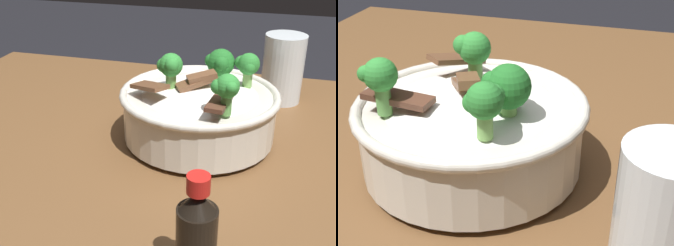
% 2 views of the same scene
% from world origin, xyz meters
% --- Properties ---
extents(rice_bowl, '(0.25, 0.25, 0.14)m').
position_xyz_m(rice_bowl, '(-0.01, -0.06, 0.89)').
color(rice_bowl, silver).
rests_on(rice_bowl, dining_table).
extents(drinking_glass, '(0.08, 0.08, 0.13)m').
position_xyz_m(drinking_glass, '(-0.13, -0.26, 0.89)').
color(drinking_glass, white).
rests_on(drinking_glass, dining_table).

